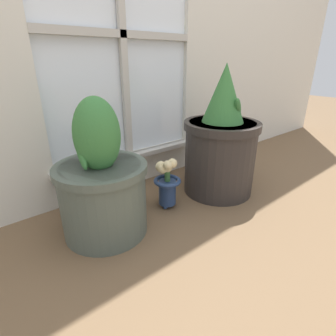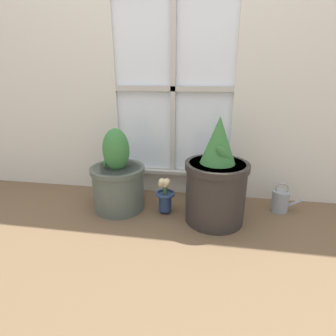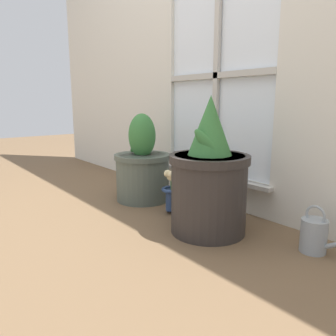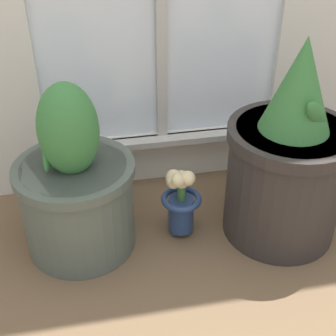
# 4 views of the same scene
# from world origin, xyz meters

# --- Properties ---
(ground_plane) EXTENTS (10.00, 10.00, 0.00)m
(ground_plane) POSITION_xyz_m (0.00, 0.00, 0.00)
(ground_plane) COLOR brown
(wall_with_window) EXTENTS (4.40, 0.10, 2.50)m
(wall_with_window) POSITION_xyz_m (0.00, 0.53, 1.27)
(wall_with_window) COLOR silver
(wall_with_window) RESTS_ON ground_plane
(potted_plant_left) EXTENTS (0.37, 0.37, 0.57)m
(potted_plant_left) POSITION_xyz_m (-0.33, 0.19, 0.22)
(potted_plant_left) COLOR #4C564C
(potted_plant_left) RESTS_ON ground_plane
(potted_plant_right) EXTENTS (0.40, 0.40, 0.68)m
(potted_plant_right) POSITION_xyz_m (0.33, 0.13, 0.27)
(potted_plant_right) COLOR #2D2826
(potted_plant_right) RESTS_ON ground_plane
(flower_vase) EXTENTS (0.13, 0.13, 0.26)m
(flower_vase) POSITION_xyz_m (-0.00, 0.18, 0.14)
(flower_vase) COLOR navy
(flower_vase) RESTS_ON ground_plane
(watering_can) EXTENTS (0.20, 0.11, 0.21)m
(watering_can) POSITION_xyz_m (0.78, 0.32, 0.08)
(watering_can) COLOR gray
(watering_can) RESTS_ON ground_plane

